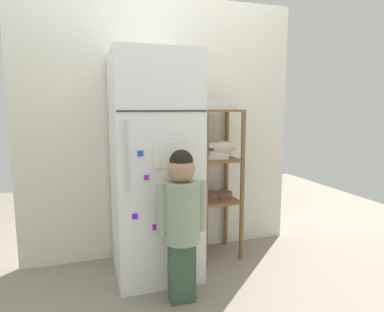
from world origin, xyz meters
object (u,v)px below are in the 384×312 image
Objects in this scene: refrigerator at (154,166)px; fruit_bin at (220,106)px; child_standing at (181,211)px; pantry_shelf_unit at (217,169)px.

fruit_bin is (0.57, 0.13, 0.44)m from refrigerator.
child_standing is at bearing -130.47° from fruit_bin.
child_standing is (0.07, -0.45, -0.21)m from refrigerator.
refrigerator is 1.33× the size of pantry_shelf_unit.
refrigerator is 0.51m from child_standing.
pantry_shelf_unit is 4.76× the size of fruit_bin.
refrigerator is at bearing -166.41° from pantry_shelf_unit.
child_standing is 3.84× the size of fruit_bin.
refrigerator is at bearing 99.30° from child_standing.
fruit_bin reaches higher than child_standing.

